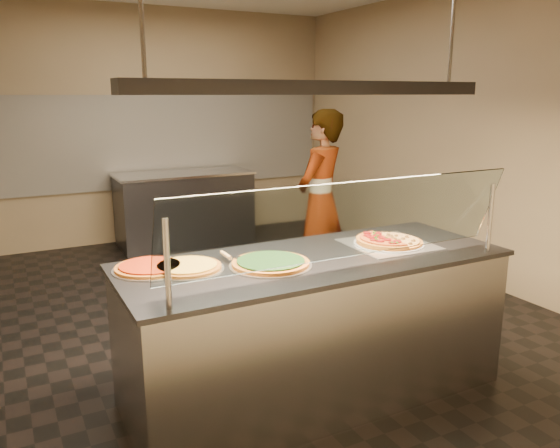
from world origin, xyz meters
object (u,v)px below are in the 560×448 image
half_pizza_pepperoni (376,241)px  pizza_spinach (270,263)px  prep_table (185,208)px  heat_lamp_housing (318,88)px  pizza_tomato (150,267)px  sneeze_guard (349,222)px  pizza_cheese (187,266)px  half_pizza_sausage (401,239)px  perforated_tray (388,243)px  worker (320,201)px  serving_counter (315,327)px  pizza_spatula (234,256)px

half_pizza_pepperoni → pizza_spinach: half_pizza_pepperoni is taller
prep_table → heat_lamp_housing: heat_lamp_housing is taller
pizza_spinach → pizza_tomato: pizza_spinach is taller
sneeze_guard → half_pizza_pepperoni: 0.66m
heat_lamp_housing → pizza_spinach: bearing=-176.5°
pizza_tomato → half_pizza_pepperoni: bearing=-8.1°
pizza_cheese → half_pizza_sausage: bearing=-4.7°
perforated_tray → prep_table: bearing=92.5°
pizza_cheese → worker: (1.87, 1.57, -0.06)m
half_pizza_sausage → serving_counter: bearing=-178.0°
half_pizza_sausage → pizza_spinach: bearing=-177.5°
half_pizza_pepperoni → sneeze_guard: bearing=-142.5°
serving_counter → pizza_cheese: (-0.78, 0.14, 0.48)m
sneeze_guard → heat_lamp_housing: 0.80m
serving_counter → pizza_cheese: bearing=169.5°
half_pizza_pepperoni → heat_lamp_housing: size_ratio=0.19×
serving_counter → pizza_spatula: (-0.48, 0.17, 0.49)m
pizza_tomato → worker: 2.55m
pizza_cheese → worker: 2.45m
half_pizza_sausage → heat_lamp_housing: size_ratio=0.19×
pizza_tomato → pizza_spatula: (0.50, -0.06, 0.01)m
perforated_tray → worker: worker is taller
half_pizza_sausage → pizza_tomato: 1.68m
half_pizza_pepperoni → pizza_spatula: bearing=171.5°
serving_counter → heat_lamp_housing: 1.48m
pizza_spatula → prep_table: bearing=76.8°
sneeze_guard → half_pizza_sausage: sneeze_guard is taller
half_pizza_sausage → perforated_tray: bearing=-179.8°
pizza_spinach → heat_lamp_housing: (0.32, 0.02, 1.00)m
worker → pizza_spatula: bearing=12.2°
half_pizza_pepperoni → prep_table: bearing=90.9°
pizza_cheese → pizza_tomato: (-0.19, 0.09, 0.00)m
worker → sneeze_guard: bearing=29.6°
pizza_spatula → worker: size_ratio=0.13×
pizza_spinach → pizza_tomato: bearing=158.9°
half_pizza_sausage → pizza_spatula: half_pizza_sausage is taller
pizza_tomato → pizza_spatula: pizza_spatula is taller
perforated_tray → pizza_spinach: size_ratio=1.12×
half_pizza_sausage → worker: (0.40, 1.69, -0.07)m
pizza_spatula → half_pizza_pepperoni: bearing=-8.5°
sneeze_guard → perforated_tray: (0.58, 0.37, -0.29)m
half_pizza_sausage → heat_lamp_housing: heat_lamp_housing is taller
worker → half_pizza_sausage: bearing=44.2°
half_pizza_pepperoni → pizza_spatula: size_ratio=1.90×
half_pizza_pepperoni → pizza_cheese: (-1.26, 0.12, -0.02)m
sneeze_guard → half_pizza_pepperoni: (0.48, 0.37, -0.26)m
perforated_tray → pizza_tomato: pizza_tomato is taller
pizza_spatula → worker: (1.57, 1.55, -0.07)m
perforated_tray → pizza_cheese: pizza_cheese is taller
sneeze_guard → pizza_spinach: 0.54m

